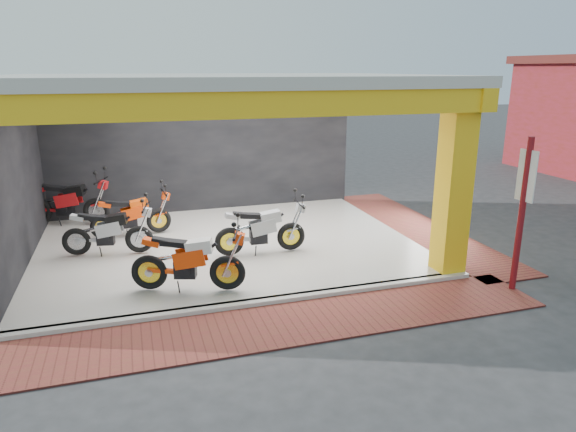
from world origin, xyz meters
name	(u,v)px	position (x,y,z in m)	size (l,w,h in m)	color
ground	(248,282)	(0.00, 0.00, 0.00)	(80.00, 80.00, 0.00)	#2D2D30
showroom_floor	(228,245)	(0.00, 2.00, 0.05)	(8.00, 6.00, 0.10)	silver
showroom_ceiling	(222,80)	(0.00, 2.00, 3.60)	(8.40, 6.40, 0.20)	beige
back_wall	(204,149)	(0.00, 5.10, 1.75)	(8.20, 0.20, 3.50)	black
left_wall	(11,182)	(-4.10, 2.00, 1.75)	(0.20, 6.20, 3.50)	black
corner_column	(454,185)	(3.75, -0.75, 1.75)	(0.50, 0.50, 3.50)	yellow
header_beam_front	(258,104)	(0.00, -1.00, 3.30)	(8.40, 0.30, 0.40)	yellow
header_beam_right	(397,92)	(4.00, 2.00, 3.30)	(0.30, 6.40, 0.40)	yellow
floor_kerb	(262,302)	(0.00, -1.02, 0.05)	(8.00, 0.20, 0.10)	silver
paver_front	(275,325)	(0.00, -1.80, 0.01)	(9.00, 1.40, 0.03)	maroon
paver_right	(418,228)	(4.80, 2.00, 0.01)	(1.40, 7.00, 0.03)	maroon
signpost	(522,209)	(4.44, -1.76, 1.50)	(0.11, 0.38, 2.74)	maroon
moto_hero	(227,256)	(-0.47, -0.50, 0.74)	(2.09, 0.77, 1.28)	#F03D0A
moto_row_a	(291,223)	(1.19, 1.11, 0.72)	(2.01, 0.75, 1.23)	#A6A8AE
moto_row_b	(138,226)	(-1.87, 1.90, 0.69)	(1.93, 0.72, 1.18)	#A3A5AB
moto_row_c	(158,209)	(-1.39, 3.20, 0.68)	(1.90, 0.70, 1.16)	#E83C09
moto_row_d	(95,198)	(-2.80, 4.31, 0.78)	(2.21, 0.82, 1.35)	#B61316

